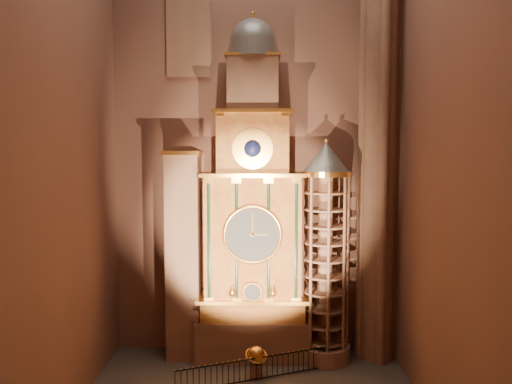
{
  "coord_description": "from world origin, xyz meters",
  "views": [
    {
      "loc": [
        0.39,
        -17.1,
        9.77
      ],
      "look_at": [
        0.17,
        3.0,
        8.36
      ],
      "focal_mm": 32.0,
      "sensor_mm": 36.0,
      "label": 1
    }
  ],
  "objects_px": {
    "stair_turret": "(325,253)",
    "celestial_globe": "(256,359)",
    "portrait_tower": "(184,254)",
    "iron_railing": "(256,369)",
    "astronomical_clock": "(253,224)"
  },
  "relations": [
    {
      "from": "stair_turret",
      "to": "celestial_globe",
      "type": "xyz_separation_m",
      "value": [
        -3.31,
        -1.89,
        -4.42
      ]
    },
    {
      "from": "portrait_tower",
      "to": "celestial_globe",
      "type": "xyz_separation_m",
      "value": [
        3.59,
        -2.17,
        -4.3
      ]
    },
    {
      "from": "celestial_globe",
      "to": "iron_railing",
      "type": "xyz_separation_m",
      "value": [
        0.0,
        -0.36,
        -0.31
      ]
    },
    {
      "from": "astronomical_clock",
      "to": "stair_turret",
      "type": "relative_size",
      "value": 1.55
    },
    {
      "from": "astronomical_clock",
      "to": "iron_railing",
      "type": "height_order",
      "value": "astronomical_clock"
    },
    {
      "from": "astronomical_clock",
      "to": "celestial_globe",
      "type": "xyz_separation_m",
      "value": [
        0.19,
        -2.15,
        -5.83
      ]
    },
    {
      "from": "iron_railing",
      "to": "celestial_globe",
      "type": "bearing_deg",
      "value": 90.54
    },
    {
      "from": "portrait_tower",
      "to": "celestial_globe",
      "type": "bearing_deg",
      "value": -31.15
    },
    {
      "from": "portrait_tower",
      "to": "stair_turret",
      "type": "height_order",
      "value": "stair_turret"
    },
    {
      "from": "astronomical_clock",
      "to": "celestial_globe",
      "type": "bearing_deg",
      "value": -84.98
    },
    {
      "from": "portrait_tower",
      "to": "stair_turret",
      "type": "bearing_deg",
      "value": -2.33
    },
    {
      "from": "celestial_globe",
      "to": "iron_railing",
      "type": "height_order",
      "value": "celestial_globe"
    },
    {
      "from": "astronomical_clock",
      "to": "iron_railing",
      "type": "xyz_separation_m",
      "value": [
        0.19,
        -2.51,
        -6.13
      ]
    },
    {
      "from": "portrait_tower",
      "to": "celestial_globe",
      "type": "height_order",
      "value": "portrait_tower"
    },
    {
      "from": "astronomical_clock",
      "to": "stair_turret",
      "type": "bearing_deg",
      "value": -4.3
    }
  ]
}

